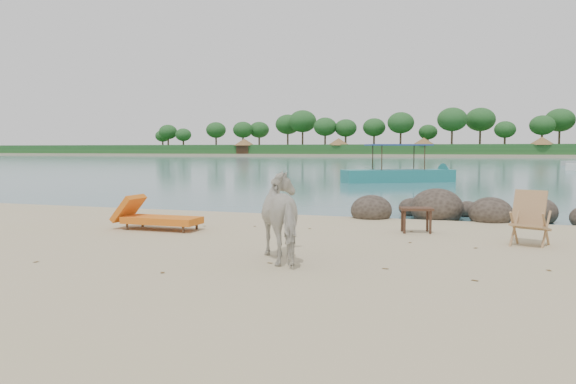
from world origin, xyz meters
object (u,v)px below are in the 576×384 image
at_px(boulders, 458,212).
at_px(boat_near, 398,151).
at_px(cow, 287,218).
at_px(side_table, 416,222).
at_px(lounge_chair, 162,217).
at_px(deck_chair, 530,220).

distance_m(boulders, boat_near, 18.38).
xyz_separation_m(cow, side_table, (1.75, 3.86, -0.47)).
bearing_deg(cow, lounge_chair, -67.69).
bearing_deg(side_table, boulders, 60.10).
relative_size(side_table, boat_near, 0.09).
height_order(lounge_chair, boat_near, boat_near).
height_order(boulders, lounge_chair, boulders).
bearing_deg(lounge_chair, cow, -31.87).
xyz_separation_m(side_table, lounge_chair, (-5.68, -1.40, 0.06)).
relative_size(side_table, lounge_chair, 0.31).
distance_m(lounge_chair, boat_near, 22.62).
bearing_deg(cow, side_table, -150.06).
height_order(boulders, deck_chair, deck_chair).
bearing_deg(deck_chair, boat_near, 125.63).
relative_size(side_table, deck_chair, 0.66).
relative_size(cow, boat_near, 0.24).
xyz_separation_m(side_table, boat_near, (-3.21, 21.03, 1.54)).
distance_m(boulders, lounge_chair, 7.93).
relative_size(boulders, side_table, 9.07).
bearing_deg(lounge_chair, deck_chair, 3.05).
height_order(cow, boat_near, boat_near).
relative_size(cow, deck_chair, 1.66).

